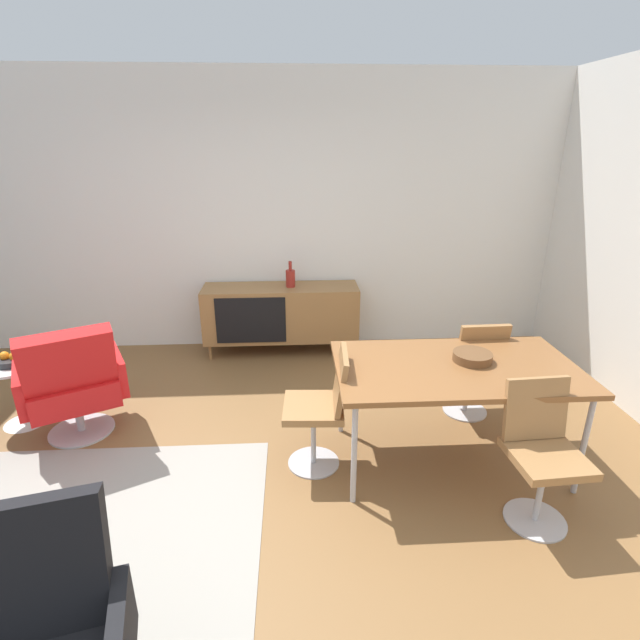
% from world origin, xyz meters
% --- Properties ---
extents(ground_plane, '(8.32, 8.32, 0.00)m').
position_xyz_m(ground_plane, '(0.00, 0.00, 0.00)').
color(ground_plane, brown).
extents(wall_back, '(6.80, 0.12, 2.80)m').
position_xyz_m(wall_back, '(0.00, 2.60, 1.40)').
color(wall_back, white).
rests_on(wall_back, ground_plane).
extents(sideboard, '(1.60, 0.45, 0.72)m').
position_xyz_m(sideboard, '(0.25, 2.30, 0.44)').
color(sideboard, olive).
rests_on(sideboard, ground_plane).
extents(vase_cobalt, '(0.09, 0.09, 0.27)m').
position_xyz_m(vase_cobalt, '(0.35, 2.30, 0.81)').
color(vase_cobalt, maroon).
rests_on(vase_cobalt, sideboard).
extents(dining_table, '(1.60, 0.90, 0.74)m').
position_xyz_m(dining_table, '(1.45, 0.36, 0.70)').
color(dining_table, brown).
rests_on(dining_table, ground_plane).
extents(wooden_bowl_on_table, '(0.26, 0.26, 0.06)m').
position_xyz_m(wooden_bowl_on_table, '(1.58, 0.42, 0.77)').
color(wooden_bowl_on_table, brown).
rests_on(wooden_bowl_on_table, dining_table).
extents(dining_chair_near_window, '(0.44, 0.42, 0.86)m').
position_xyz_m(dining_chair_near_window, '(0.56, 0.36, 0.47)').
color(dining_chair_near_window, '#9E7042').
rests_on(dining_chair_near_window, ground_plane).
extents(dining_chair_back_right, '(0.41, 0.44, 0.86)m').
position_xyz_m(dining_chair_back_right, '(1.80, 0.92, 0.47)').
color(dining_chair_back_right, '#9E7042').
rests_on(dining_chair_back_right, ground_plane).
extents(dining_chair_front_right, '(0.42, 0.45, 0.86)m').
position_xyz_m(dining_chair_front_right, '(1.80, -0.20, 0.47)').
color(dining_chair_front_right, '#9E7042').
rests_on(dining_chair_front_right, ground_plane).
extents(lounge_chair_red, '(0.87, 0.86, 0.95)m').
position_xyz_m(lounge_chair_red, '(-1.26, 0.80, 0.47)').
color(lounge_chair_red, red).
rests_on(lounge_chair_red, ground_plane).
extents(side_table_round, '(0.44, 0.44, 0.52)m').
position_xyz_m(side_table_round, '(-1.80, 1.01, 0.32)').
color(side_table_round, white).
rests_on(side_table_round, ground_plane).
extents(fruit_bowl, '(0.20, 0.20, 0.11)m').
position_xyz_m(fruit_bowl, '(-1.80, 1.01, 0.56)').
color(fruit_bowl, '#262628').
rests_on(fruit_bowl, side_table_round).
extents(area_rug, '(2.20, 1.70, 0.01)m').
position_xyz_m(area_rug, '(-0.93, -0.23, 0.00)').
color(area_rug, gray).
rests_on(area_rug, ground_plane).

